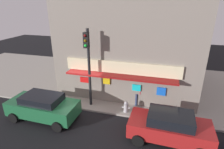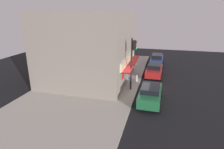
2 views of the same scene
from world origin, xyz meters
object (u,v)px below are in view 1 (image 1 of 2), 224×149
pedestrian (138,92)px  parked_car_green (43,106)px  trash_can (163,100)px  traffic_light (88,59)px  parked_car_red (169,127)px  fire_hydrant (126,107)px

pedestrian → parked_car_green: (-5.49, -3.08, -0.20)m
trash_can → traffic_light: bearing=-165.5°
parked_car_red → fire_hydrant: bearing=145.4°
parked_car_green → parked_car_red: size_ratio=1.03×
traffic_light → trash_can: bearing=14.5°
fire_hydrant → traffic_light: bearing=176.5°
traffic_light → trash_can: (4.92, 1.27, -2.91)m
trash_can → parked_car_red: parked_car_red is taller
parked_car_green → parked_car_red: bearing=0.2°
fire_hydrant → pedestrian: pedestrian is taller
pedestrian → parked_car_red: bearing=-55.6°
trash_can → parked_car_green: bearing=-155.4°
traffic_light → parked_car_green: (-2.32, -2.04, -2.66)m
pedestrian → parked_car_green: pedestrian is taller
pedestrian → parked_car_red: (2.08, -3.04, -0.21)m
parked_car_red → parked_car_green: bearing=-179.8°
traffic_light → fire_hydrant: size_ratio=6.82×
fire_hydrant → trash_can: 2.75m
parked_car_red → traffic_light: bearing=159.1°
traffic_light → fire_hydrant: bearing=-3.5°
traffic_light → pedestrian: 4.14m
traffic_light → parked_car_green: bearing=-138.6°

